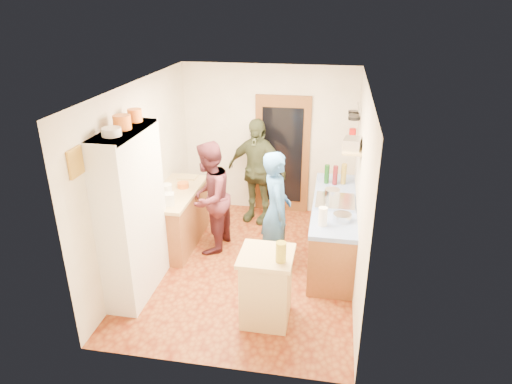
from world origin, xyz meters
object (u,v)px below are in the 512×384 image
(right_counter_base, at_px, (333,231))
(person_left, at_px, (212,197))
(island_base, at_px, (266,289))
(person_back, at_px, (257,171))
(person_hob, at_px, (279,212))
(hutch_body, at_px, (133,215))

(right_counter_base, height_order, person_left, person_left)
(right_counter_base, distance_m, island_base, 1.79)
(right_counter_base, relative_size, person_back, 1.22)
(person_left, bearing_deg, person_hob, 79.99)
(island_base, distance_m, person_left, 1.93)
(island_base, distance_m, person_back, 2.73)
(island_base, height_order, person_hob, person_hob)
(person_hob, height_order, person_left, person_hob)
(hutch_body, distance_m, person_hob, 1.97)
(island_base, bearing_deg, person_hob, 90.70)
(right_counter_base, relative_size, person_left, 1.28)
(hutch_body, height_order, person_back, hutch_body)
(person_back, bearing_deg, person_left, -98.16)
(person_hob, distance_m, person_back, 1.51)
(right_counter_base, distance_m, person_hob, 0.97)
(right_counter_base, bearing_deg, island_base, -114.69)
(island_base, bearing_deg, person_back, 102.24)
(hutch_body, bearing_deg, person_left, 60.59)
(person_back, bearing_deg, right_counter_base, -20.69)
(island_base, bearing_deg, right_counter_base, 65.31)
(person_hob, bearing_deg, person_left, 56.57)
(hutch_body, relative_size, right_counter_base, 1.00)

